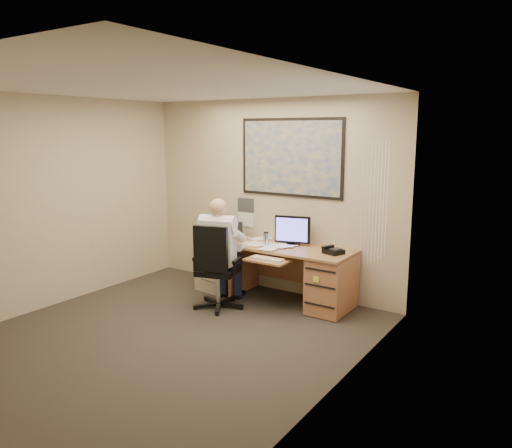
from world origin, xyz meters
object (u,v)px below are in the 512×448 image
Objects in this scene: office_chair at (215,284)px; person at (219,254)px; desk at (316,274)px; filing_cabinet at (223,259)px.

person is at bearing 63.64° from office_chair.
person reaches higher than office_chair.
desk is at bearing 19.62° from office_chair.
person is at bearing -146.91° from desk.
desk is 1.47m from filing_cabinet.
filing_cabinet is (-1.47, -0.04, 0.00)m from desk.
desk is at bearing 9.23° from filing_cabinet.
desk is 1.30m from office_chair.
office_chair is 0.39m from person.
filing_cabinet is 0.73× the size of person.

